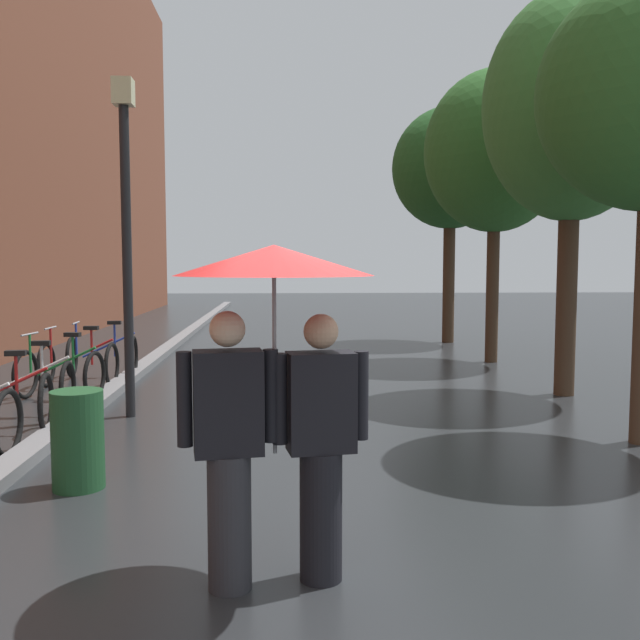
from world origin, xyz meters
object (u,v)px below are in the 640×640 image
(street_tree_2, at_px, (495,152))
(parked_bicycle_2, at_px, (26,387))
(parked_bicycle_5, at_px, (103,355))
(litter_bin, at_px, (78,440))
(street_tree_1, at_px, (572,108))
(parked_bicycle_3, at_px, (60,373))
(street_lamp_post, at_px, (126,222))
(street_tree_3, at_px, (450,169))
(couple_under_umbrella, at_px, (275,355))
(parked_bicycle_4, at_px, (79,363))

(street_tree_2, bearing_deg, parked_bicycle_2, -149.37)
(parked_bicycle_5, bearing_deg, litter_bin, -77.65)
(street_tree_1, xyz_separation_m, parked_bicycle_3, (-7.30, 0.09, -3.77))
(parked_bicycle_2, xyz_separation_m, street_lamp_post, (1.32, -0.10, 2.07))
(street_tree_2, bearing_deg, litter_bin, -129.12)
(street_tree_1, relative_size, parked_bicycle_3, 4.97)
(street_tree_2, height_order, litter_bin, street_tree_2)
(street_tree_2, bearing_deg, street_lamp_post, -143.57)
(street_tree_3, bearing_deg, parked_bicycle_2, -133.53)
(street_tree_1, bearing_deg, couple_under_umbrella, -126.40)
(parked_bicycle_3, distance_m, parked_bicycle_5, 1.91)
(street_lamp_post, bearing_deg, couple_under_umbrella, -68.03)
(street_tree_2, bearing_deg, street_tree_1, -89.37)
(parked_bicycle_3, bearing_deg, parked_bicycle_5, 86.53)
(parked_bicycle_3, relative_size, parked_bicycle_5, 1.04)
(street_lamp_post, bearing_deg, street_tree_1, 10.10)
(street_tree_1, xyz_separation_m, parked_bicycle_2, (-7.39, -0.98, -3.77))
(street_tree_1, relative_size, parked_bicycle_4, 5.26)
(street_tree_1, height_order, parked_bicycle_2, street_tree_1)
(street_tree_3, bearing_deg, parked_bicycle_3, -137.47)
(street_lamp_post, bearing_deg, litter_bin, -86.74)
(parked_bicycle_5, height_order, couple_under_umbrella, couple_under_umbrella)
(street_tree_2, xyz_separation_m, litter_bin, (-5.87, -7.22, -3.63))
(parked_bicycle_2, distance_m, street_lamp_post, 2.46)
(street_tree_2, distance_m, street_lamp_post, 7.67)
(street_tree_2, distance_m, parked_bicycle_2, 9.30)
(street_lamp_post, bearing_deg, parked_bicycle_2, 175.71)
(street_tree_3, height_order, couple_under_umbrella, street_tree_3)
(street_tree_1, distance_m, parked_bicycle_3, 8.22)
(couple_under_umbrella, bearing_deg, street_tree_2, 65.33)
(street_lamp_post, relative_size, litter_bin, 4.91)
(parked_bicycle_2, distance_m, parked_bicycle_3, 1.07)
(couple_under_umbrella, bearing_deg, parked_bicycle_3, 118.18)
(street_tree_3, xyz_separation_m, couple_under_umbrella, (-4.14, -12.43, -2.80))
(litter_bin, bearing_deg, street_lamp_post, 93.26)
(street_tree_1, height_order, couple_under_umbrella, street_tree_1)
(street_tree_3, bearing_deg, parked_bicycle_5, -146.37)
(parked_bicycle_5, distance_m, litter_bin, 5.98)
(street_tree_3, distance_m, litter_bin, 12.66)
(street_tree_3, xyz_separation_m, parked_bicycle_4, (-7.25, -5.66, -3.82))
(street_tree_3, height_order, parked_bicycle_5, street_tree_3)
(street_tree_1, bearing_deg, street_tree_3, 90.55)
(street_tree_1, height_order, litter_bin, street_tree_1)
(street_tree_3, distance_m, parked_bicycle_5, 9.37)
(parked_bicycle_2, bearing_deg, parked_bicycle_4, 88.04)
(street_tree_2, relative_size, parked_bicycle_4, 5.09)
(litter_bin, bearing_deg, parked_bicycle_4, 105.99)
(street_tree_1, xyz_separation_m, street_tree_2, (-0.04, 3.37, -0.09))
(couple_under_umbrella, height_order, litter_bin, couple_under_umbrella)
(street_tree_3, relative_size, parked_bicycle_3, 4.85)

